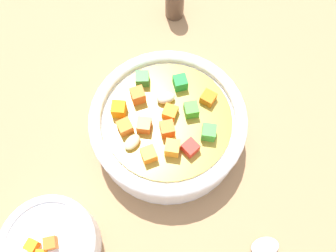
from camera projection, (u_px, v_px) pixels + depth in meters
ground_plane at (168, 137)px, 50.08cm from camera, size 140.00×140.00×2.00cm
soup_bowl_main at (168, 125)px, 46.05cm from camera, size 20.00×20.00×7.35cm
side_bowl_small at (51, 245)px, 41.19cm from camera, size 11.21×11.21×5.17cm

